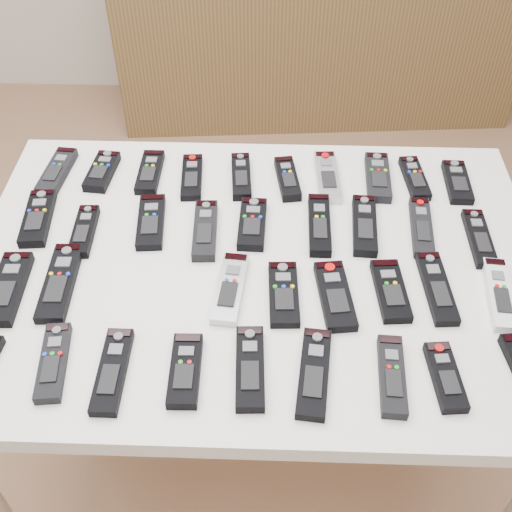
{
  "coord_description": "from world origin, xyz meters",
  "views": [
    {
      "loc": [
        0.15,
        -1.02,
        1.78
      ],
      "look_at": [
        0.12,
        -0.05,
        0.8
      ],
      "focal_mm": 45.0,
      "sensor_mm": 36.0,
      "label": 1
    }
  ],
  "objects_px": {
    "remote_5": "(288,179)",
    "remote_24": "(391,291)",
    "remote_30": "(185,370)",
    "remote_12": "(151,222)",
    "remote_15": "(319,225)",
    "table": "(256,280)",
    "remote_9": "(457,182)",
    "remote_14": "(252,224)",
    "remote_22": "(284,294)",
    "remote_3": "(192,177)",
    "remote_20": "(60,282)",
    "remote_25": "(437,288)",
    "remote_34": "(445,377)",
    "remote_17": "(421,227)",
    "remote_11": "(84,231)",
    "remote_32": "(314,373)",
    "sideboard": "(320,24)",
    "remote_10": "(38,218)",
    "remote_18": "(479,238)",
    "remote_28": "(53,362)",
    "remote_31": "(250,368)",
    "remote_13": "(205,230)",
    "remote_1": "(102,171)",
    "remote_19": "(8,288)",
    "remote_21": "(230,288)",
    "remote_4": "(241,176)",
    "remote_8": "(415,178)",
    "remote_26": "(499,294)",
    "remote_33": "(392,376)",
    "remote_29": "(112,371)",
    "remote_16": "(364,225)",
    "remote_6": "(327,177)",
    "remote_7": "(378,177)",
    "remote_23": "(335,296)"
  },
  "relations": [
    {
      "from": "table",
      "to": "remote_31",
      "type": "distance_m",
      "value": 0.29
    },
    {
      "from": "remote_12",
      "to": "remote_15",
      "type": "xyz_separation_m",
      "value": [
        0.39,
        0.0,
        0.0
      ]
    },
    {
      "from": "remote_30",
      "to": "remote_24",
      "type": "bearing_deg",
      "value": 26.68
    },
    {
      "from": "remote_3",
      "to": "remote_12",
      "type": "bearing_deg",
      "value": -118.3
    },
    {
      "from": "remote_5",
      "to": "remote_24",
      "type": "xyz_separation_m",
      "value": [
        0.21,
        -0.36,
        -0.0
      ]
    },
    {
      "from": "remote_4",
      "to": "remote_12",
      "type": "relative_size",
      "value": 0.96
    },
    {
      "from": "remote_33",
      "to": "remote_22",
      "type": "bearing_deg",
      "value": 138.7
    },
    {
      "from": "remote_33",
      "to": "remote_12",
      "type": "bearing_deg",
      "value": 144.31
    },
    {
      "from": "remote_11",
      "to": "remote_7",
      "type": "bearing_deg",
      "value": 15.42
    },
    {
      "from": "remote_4",
      "to": "remote_33",
      "type": "relative_size",
      "value": 0.98
    },
    {
      "from": "remote_1",
      "to": "remote_12",
      "type": "distance_m",
      "value": 0.23
    },
    {
      "from": "remote_3",
      "to": "remote_20",
      "type": "relative_size",
      "value": 0.79
    },
    {
      "from": "remote_5",
      "to": "remote_7",
      "type": "relative_size",
      "value": 0.88
    },
    {
      "from": "remote_1",
      "to": "remote_28",
      "type": "xyz_separation_m",
      "value": [
        0.03,
        -0.58,
        -0.0
      ]
    },
    {
      "from": "remote_5",
      "to": "remote_24",
      "type": "height_order",
      "value": "remote_5"
    },
    {
      "from": "remote_3",
      "to": "remote_26",
      "type": "bearing_deg",
      "value": -32.47
    },
    {
      "from": "remote_17",
      "to": "remote_25",
      "type": "bearing_deg",
      "value": -84.3
    },
    {
      "from": "sideboard",
      "to": "remote_16",
      "type": "height_order",
      "value": "sideboard"
    },
    {
      "from": "remote_14",
      "to": "remote_22",
      "type": "relative_size",
      "value": 0.96
    },
    {
      "from": "remote_28",
      "to": "remote_17",
      "type": "bearing_deg",
      "value": 21.64
    },
    {
      "from": "remote_34",
      "to": "remote_15",
      "type": "bearing_deg",
      "value": 112.98
    },
    {
      "from": "remote_1",
      "to": "remote_19",
      "type": "distance_m",
      "value": 0.41
    },
    {
      "from": "remote_13",
      "to": "remote_21",
      "type": "relative_size",
      "value": 0.97
    },
    {
      "from": "table",
      "to": "remote_1",
      "type": "relative_size",
      "value": 8.67
    },
    {
      "from": "remote_25",
      "to": "remote_34",
      "type": "xyz_separation_m",
      "value": [
        -0.02,
        -0.22,
        0.0
      ]
    },
    {
      "from": "remote_11",
      "to": "remote_32",
      "type": "height_order",
      "value": "same"
    },
    {
      "from": "remote_15",
      "to": "remote_20",
      "type": "height_order",
      "value": "remote_15"
    },
    {
      "from": "remote_12",
      "to": "remote_32",
      "type": "bearing_deg",
      "value": -53.14
    },
    {
      "from": "remote_3",
      "to": "remote_25",
      "type": "distance_m",
      "value": 0.65
    },
    {
      "from": "remote_31",
      "to": "remote_24",
      "type": "bearing_deg",
      "value": 33.08
    },
    {
      "from": "remote_10",
      "to": "remote_18",
      "type": "distance_m",
      "value": 1.01
    },
    {
      "from": "remote_4",
      "to": "remote_8",
      "type": "xyz_separation_m",
      "value": [
        0.43,
        0.01,
        -0.0
      ]
    },
    {
      "from": "remote_17",
      "to": "remote_33",
      "type": "height_order",
      "value": "remote_33"
    },
    {
      "from": "remote_15",
      "to": "remote_24",
      "type": "height_order",
      "value": "remote_15"
    },
    {
      "from": "sideboard",
      "to": "remote_10",
      "type": "xyz_separation_m",
      "value": [
        -0.74,
        -1.72,
        0.33
      ]
    },
    {
      "from": "remote_1",
      "to": "remote_23",
      "type": "bearing_deg",
      "value": -29.54
    },
    {
      "from": "remote_23",
      "to": "sideboard",
      "type": "bearing_deg",
      "value": 80.8
    },
    {
      "from": "remote_13",
      "to": "remote_18",
      "type": "height_order",
      "value": "remote_13"
    },
    {
      "from": "remote_10",
      "to": "remote_13",
      "type": "xyz_separation_m",
      "value": [
        0.39,
        -0.03,
        0.0
      ]
    },
    {
      "from": "remote_19",
      "to": "remote_25",
      "type": "relative_size",
      "value": 1.0
    },
    {
      "from": "remote_32",
      "to": "remote_17",
      "type": "bearing_deg",
      "value": 63.72
    },
    {
      "from": "remote_6",
      "to": "remote_21",
      "type": "bearing_deg",
      "value": -123.08
    },
    {
      "from": "remote_30",
      "to": "remote_12",
      "type": "bearing_deg",
      "value": 105.94
    },
    {
      "from": "table",
      "to": "remote_9",
      "type": "relative_size",
      "value": 8.17
    },
    {
      "from": "remote_29",
      "to": "remote_33",
      "type": "height_order",
      "value": "remote_33"
    },
    {
      "from": "remote_21",
      "to": "remote_24",
      "type": "distance_m",
      "value": 0.33
    },
    {
      "from": "remote_24",
      "to": "table",
      "type": "bearing_deg",
      "value": 159.11
    },
    {
      "from": "remote_19",
      "to": "remote_10",
      "type": "bearing_deg",
      "value": 87.29
    },
    {
      "from": "remote_11",
      "to": "remote_4",
      "type": "bearing_deg",
      "value": 29.18
    },
    {
      "from": "remote_13",
      "to": "remote_33",
      "type": "relative_size",
      "value": 1.06
    }
  ]
}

